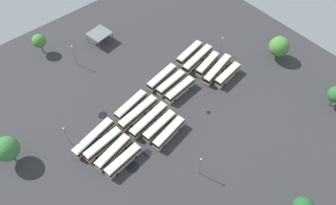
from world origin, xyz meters
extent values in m
plane|color=#333335|center=(0.00, 0.00, 0.00)|extent=(126.43, 126.43, 0.00)
cube|color=silver|center=(-21.67, -11.94, 1.82)|extent=(12.57, 4.74, 3.03)
cube|color=beige|center=(-21.67, -11.94, 3.40)|extent=(12.05, 4.45, 0.14)
cube|color=black|center=(-21.67, -11.94, 2.30)|extent=(12.63, 4.79, 0.97)
cube|color=orange|center=(-21.67, -11.94, 0.97)|extent=(12.63, 4.79, 0.61)
cube|color=black|center=(-15.60, -10.80, 2.40)|extent=(0.44, 2.02, 1.12)
cylinder|color=black|center=(-18.13, -10.10, 0.50)|extent=(1.04, 0.48, 1.00)
cylinder|color=black|center=(-17.70, -12.36, 0.50)|extent=(1.04, 0.48, 1.00)
cylinder|color=black|center=(-25.63, -11.52, 0.50)|extent=(1.04, 0.48, 1.00)
cylinder|color=black|center=(-25.20, -13.78, 0.50)|extent=(1.04, 0.48, 1.00)
cube|color=silver|center=(-21.87, -7.93, 1.82)|extent=(14.82, 5.05, 3.03)
cube|color=beige|center=(-21.87, -7.93, 3.40)|extent=(14.21, 4.75, 0.14)
cube|color=black|center=(-21.87, -7.93, 2.30)|extent=(14.90, 5.10, 0.97)
cube|color=orange|center=(-21.87, -7.93, 0.97)|extent=(14.90, 5.10, 0.61)
cube|color=black|center=(-14.66, -6.63, 2.40)|extent=(0.42, 2.03, 1.12)
cube|color=#47474C|center=(-23.45, -8.21, 1.82)|extent=(1.34, 2.67, 2.91)
cylinder|color=black|center=(-17.61, -5.99, 0.50)|extent=(1.04, 0.47, 1.00)
cylinder|color=black|center=(-17.20, -8.26, 0.50)|extent=(1.04, 0.47, 1.00)
cylinder|color=black|center=(-26.53, -7.60, 0.50)|extent=(1.04, 0.47, 1.00)
cylinder|color=black|center=(-26.12, -9.86, 0.50)|extent=(1.04, 0.47, 1.00)
cube|color=silver|center=(-22.80, -3.72, 1.82)|extent=(11.92, 5.10, 3.03)
cube|color=beige|center=(-22.80, -3.72, 3.40)|extent=(11.42, 4.80, 0.14)
cube|color=black|center=(-22.80, -3.72, 2.30)|extent=(11.98, 5.15, 0.97)
cube|color=orange|center=(-22.80, -3.72, 0.97)|extent=(11.98, 5.15, 0.61)
cube|color=black|center=(-17.12, -2.38, 2.40)|extent=(0.53, 2.01, 1.12)
cylinder|color=black|center=(-19.55, -1.78, 0.50)|extent=(1.04, 0.52, 1.00)
cylinder|color=black|center=(-19.02, -4.01, 0.50)|extent=(1.04, 0.52, 1.00)
cylinder|color=black|center=(-26.58, -3.43, 0.50)|extent=(1.04, 0.52, 1.00)
cylinder|color=black|center=(-26.05, -5.67, 0.50)|extent=(1.04, 0.52, 1.00)
cube|color=silver|center=(-23.58, 0.26, 1.82)|extent=(14.80, 5.70, 3.03)
cube|color=beige|center=(-23.58, 0.26, 3.40)|extent=(14.19, 5.37, 0.14)
cube|color=black|center=(-23.58, 0.26, 2.30)|extent=(14.88, 5.75, 0.97)
cube|color=orange|center=(-23.58, 0.26, 0.97)|extent=(14.88, 5.75, 0.61)
cube|color=black|center=(-16.44, 1.90, 2.40)|extent=(0.52, 2.01, 1.12)
cube|color=#47474C|center=(-25.15, -0.10, 1.82)|extent=(1.45, 2.68, 2.91)
cylinder|color=black|center=(-19.42, 2.39, 0.50)|extent=(1.04, 0.52, 1.00)
cylinder|color=black|center=(-18.91, 0.15, 0.50)|extent=(1.04, 0.52, 1.00)
cylinder|color=black|center=(-28.25, 0.37, 0.50)|extent=(1.04, 0.52, 1.00)
cylinder|color=black|center=(-27.74, -1.87, 0.50)|extent=(1.04, 0.52, 1.00)
cube|color=silver|center=(-24.48, 4.32, 1.82)|extent=(11.81, 3.96, 3.03)
cube|color=beige|center=(-24.48, 4.32, 3.40)|extent=(11.32, 3.70, 0.14)
cube|color=black|center=(-24.48, 4.32, 2.30)|extent=(11.87, 4.00, 0.97)
cube|color=orange|center=(-24.48, 4.32, 0.97)|extent=(11.87, 4.00, 0.61)
cube|color=black|center=(-18.72, 5.06, 2.40)|extent=(0.32, 2.04, 1.12)
cylinder|color=black|center=(-21.07, 5.92, 0.50)|extent=(1.03, 0.43, 1.00)
cylinder|color=black|center=(-20.77, 3.64, 0.50)|extent=(1.03, 0.43, 1.00)
cylinder|color=black|center=(-28.19, 5.00, 0.50)|extent=(1.03, 0.43, 1.00)
cylinder|color=black|center=(-27.89, 2.72, 0.50)|extent=(1.03, 0.43, 1.00)
cube|color=silver|center=(-6.48, -9.35, 1.82)|extent=(12.79, 4.50, 3.03)
cube|color=beige|center=(-6.48, -9.35, 3.40)|extent=(12.26, 4.22, 0.14)
cube|color=black|center=(-6.48, -9.35, 2.30)|extent=(12.86, 4.54, 0.97)
cube|color=orange|center=(-6.48, -9.35, 0.97)|extent=(12.86, 4.54, 0.61)
cube|color=black|center=(-0.27, -8.33, 2.40)|extent=(0.39, 2.03, 1.12)
cylinder|color=black|center=(-2.82, -7.59, 0.50)|extent=(1.04, 0.46, 1.00)
cylinder|color=black|center=(-2.45, -9.86, 0.50)|extent=(1.04, 0.46, 1.00)
cylinder|color=black|center=(-10.50, -8.85, 0.50)|extent=(1.04, 0.46, 1.00)
cylinder|color=black|center=(-10.13, -11.11, 0.50)|extent=(1.04, 0.46, 1.00)
cube|color=silver|center=(-7.16, -5.40, 1.82)|extent=(12.03, 3.87, 3.03)
cube|color=beige|center=(-7.16, -5.40, 3.40)|extent=(11.54, 3.62, 0.14)
cube|color=black|center=(-7.16, -5.40, 2.30)|extent=(12.09, 3.91, 0.97)
cube|color=orange|center=(-7.16, -5.40, 0.97)|extent=(12.09, 3.91, 0.61)
cube|color=black|center=(-1.28, -4.71, 2.40)|extent=(0.30, 2.04, 1.12)
cylinder|color=black|center=(-3.65, -3.83, 0.50)|extent=(1.03, 0.42, 1.00)
cylinder|color=black|center=(-3.38, -6.11, 0.50)|extent=(1.03, 0.42, 1.00)
cylinder|color=black|center=(-10.93, -4.69, 0.50)|extent=(1.03, 0.42, 1.00)
cylinder|color=black|center=(-10.66, -6.97, 0.50)|extent=(1.03, 0.42, 1.00)
cube|color=silver|center=(-7.62, -1.35, 1.82)|extent=(12.10, 3.69, 3.03)
cube|color=beige|center=(-7.62, -1.35, 3.40)|extent=(11.61, 3.44, 0.14)
cube|color=black|center=(-7.62, -1.35, 2.30)|extent=(12.17, 3.73, 0.97)
cube|color=orange|center=(-7.62, -1.35, 0.97)|extent=(12.17, 3.73, 0.61)
cube|color=black|center=(-1.68, -0.75, 2.40)|extent=(0.27, 2.04, 1.12)
cylinder|color=black|center=(-4.06, 0.17, 0.50)|extent=(1.03, 0.40, 1.00)
cylinder|color=black|center=(-3.83, -2.12, 0.50)|extent=(1.03, 0.40, 1.00)
cylinder|color=black|center=(-11.41, -0.58, 0.50)|extent=(1.03, 0.40, 1.00)
cylinder|color=black|center=(-11.18, -2.87, 0.50)|extent=(1.03, 0.40, 1.00)
cube|color=silver|center=(8.68, -6.60, 1.82)|extent=(12.68, 4.69, 3.03)
cube|color=beige|center=(8.68, -6.60, 3.40)|extent=(12.16, 4.40, 0.14)
cube|color=black|center=(8.68, -6.60, 2.30)|extent=(12.75, 4.74, 0.97)
cube|color=orange|center=(8.68, -6.60, 0.97)|extent=(12.75, 4.74, 0.61)
cube|color=black|center=(14.81, -5.48, 2.40)|extent=(0.43, 2.03, 1.12)
cylinder|color=black|center=(12.26, -4.77, 0.50)|extent=(1.04, 0.47, 1.00)
cylinder|color=black|center=(12.68, -7.04, 0.50)|extent=(1.04, 0.47, 1.00)
cylinder|color=black|center=(4.68, -6.16, 0.50)|extent=(1.04, 0.47, 1.00)
cylinder|color=black|center=(5.09, -8.42, 0.50)|extent=(1.04, 0.47, 1.00)
cube|color=silver|center=(8.61, -2.84, 1.82)|extent=(14.81, 4.31, 3.03)
cube|color=beige|center=(8.61, -2.84, 3.40)|extent=(14.20, 4.04, 0.14)
cube|color=black|center=(8.61, -2.84, 2.30)|extent=(14.89, 4.35, 0.97)
cube|color=orange|center=(8.61, -2.84, 0.97)|extent=(14.89, 4.35, 0.61)
cube|color=black|center=(15.87, -1.92, 2.40)|extent=(0.32, 2.04, 1.12)
cube|color=#47474C|center=(7.02, -3.04, 1.82)|extent=(1.21, 2.64, 2.91)
cylinder|color=black|center=(12.96, -1.13, 0.50)|extent=(1.03, 0.42, 1.00)
cylinder|color=black|center=(13.25, -3.41, 0.50)|extent=(1.03, 0.42, 1.00)
cylinder|color=black|center=(3.97, -2.26, 0.50)|extent=(1.03, 0.42, 1.00)
cylinder|color=black|center=(4.26, -4.54, 0.50)|extent=(1.03, 0.42, 1.00)
cube|color=silver|center=(7.81, 1.49, 1.82)|extent=(14.82, 4.69, 3.03)
cube|color=beige|center=(7.81, 1.49, 3.40)|extent=(14.21, 4.40, 0.14)
cube|color=black|center=(7.81, 1.49, 2.30)|extent=(14.90, 4.74, 0.97)
cube|color=orange|center=(7.81, 1.49, 0.97)|extent=(14.90, 4.74, 0.61)
cube|color=black|center=(15.05, 2.61, 2.40)|extent=(0.37, 2.03, 1.12)
cube|color=#47474C|center=(6.22, 1.25, 1.82)|extent=(1.28, 2.66, 2.91)
cylinder|color=black|center=(12.11, 3.32, 0.50)|extent=(1.03, 0.45, 1.00)
cylinder|color=black|center=(12.46, 1.05, 0.50)|extent=(1.03, 0.45, 1.00)
cylinder|color=black|center=(3.16, 1.94, 0.50)|extent=(1.03, 0.45, 1.00)
cylinder|color=black|center=(3.51, -0.33, 0.50)|extent=(1.03, 0.45, 1.00)
cube|color=silver|center=(6.71, 5.35, 1.82)|extent=(12.36, 4.16, 3.03)
cube|color=beige|center=(6.71, 5.35, 3.40)|extent=(11.85, 3.89, 0.14)
cube|color=black|center=(6.71, 5.35, 2.30)|extent=(12.43, 4.20, 0.97)
cube|color=orange|center=(6.71, 5.35, 0.97)|extent=(12.43, 4.20, 0.61)
cube|color=black|center=(12.73, 6.19, 2.40)|extent=(0.34, 2.04, 1.12)
cylinder|color=black|center=(10.28, 7.01, 0.50)|extent=(1.03, 0.44, 1.00)
cylinder|color=black|center=(10.59, 4.73, 0.50)|extent=(1.03, 0.44, 1.00)
cylinder|color=black|center=(2.83, 5.96, 0.50)|extent=(1.03, 0.44, 1.00)
cylinder|color=black|center=(3.14, 3.69, 0.50)|extent=(1.03, 0.44, 1.00)
cube|color=silver|center=(6.12, 9.07, 1.82)|extent=(12.48, 4.63, 3.03)
cube|color=beige|center=(6.12, 9.07, 3.40)|extent=(11.96, 4.35, 0.14)
cube|color=black|center=(6.12, 9.07, 2.30)|extent=(12.54, 4.68, 0.97)
cube|color=orange|center=(6.12, 9.07, 0.97)|extent=(12.54, 4.68, 0.61)
cube|color=black|center=(12.15, 10.16, 2.40)|extent=(0.42, 2.03, 1.12)
cylinder|color=black|center=(9.65, 10.88, 0.50)|extent=(1.04, 0.47, 1.00)
cylinder|color=black|center=(10.06, 8.62, 0.50)|extent=(1.04, 0.47, 1.00)
cylinder|color=black|center=(2.19, 9.53, 0.50)|extent=(1.04, 0.47, 1.00)
cylinder|color=black|center=(2.59, 7.27, 0.50)|extent=(1.04, 0.47, 1.00)
cube|color=silver|center=(24.23, -4.15, 1.82)|extent=(14.81, 5.41, 3.03)
cube|color=beige|center=(24.23, -4.15, 3.40)|extent=(14.20, 5.10, 0.14)
cube|color=black|center=(24.23, -4.15, 2.30)|extent=(14.89, 5.46, 0.97)
cube|color=orange|center=(24.23, -4.15, 0.97)|extent=(14.89, 5.46, 0.61)
cube|color=black|center=(31.40, -2.66, 2.40)|extent=(0.47, 2.02, 1.12)
cube|color=#47474C|center=(22.66, -4.48, 1.82)|extent=(1.40, 2.68, 2.91)
cylinder|color=black|center=(28.43, -2.10, 0.50)|extent=(1.04, 0.50, 1.00)
cylinder|color=black|center=(28.90, -4.35, 0.50)|extent=(1.04, 0.50, 1.00)
cylinder|color=black|center=(19.56, -3.94, 0.50)|extent=(1.04, 0.50, 1.00)
cylinder|color=black|center=(20.03, -6.19, 0.50)|extent=(1.04, 0.50, 1.00)
cube|color=silver|center=(23.30, -0.40, 1.82)|extent=(12.77, 3.93, 3.03)
cube|color=beige|center=(23.30, -0.40, 3.40)|extent=(12.25, 3.68, 0.14)
cube|color=black|center=(23.30, -0.40, 2.30)|extent=(12.83, 3.98, 0.97)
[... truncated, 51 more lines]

